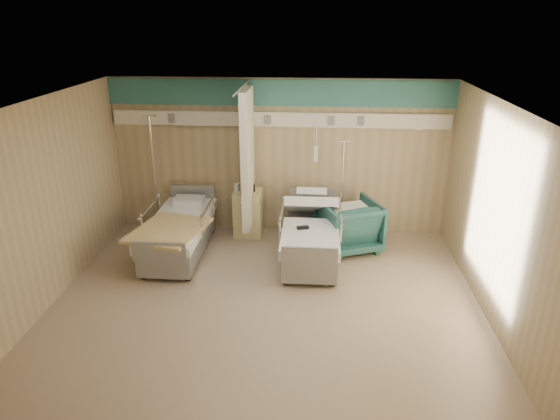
% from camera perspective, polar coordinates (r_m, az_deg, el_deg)
% --- Properties ---
extents(ground, '(6.00, 5.00, 0.00)m').
position_cam_1_polar(ground, '(7.29, -1.55, -10.06)').
color(ground, '#86765C').
rests_on(ground, ground).
extents(room_walls, '(6.04, 5.04, 2.82)m').
position_cam_1_polar(room_walls, '(6.75, -1.76, 4.69)').
color(room_walls, tan).
rests_on(room_walls, ground).
extents(bed_right, '(1.00, 2.16, 0.63)m').
position_cam_1_polar(bed_right, '(8.25, 3.49, -3.60)').
color(bed_right, silver).
rests_on(bed_right, ground).
extents(bed_left, '(1.00, 2.16, 0.63)m').
position_cam_1_polar(bed_left, '(8.55, -11.43, -3.07)').
color(bed_left, silver).
rests_on(bed_left, ground).
extents(bedside_cabinet, '(0.50, 0.48, 0.85)m').
position_cam_1_polar(bedside_cabinet, '(9.11, -3.64, -0.33)').
color(bedside_cabinet, '#CEC581').
rests_on(bedside_cabinet, ground).
extents(visitor_armchair, '(1.23, 1.24, 0.87)m').
position_cam_1_polar(visitor_armchair, '(8.62, 7.88, -1.75)').
color(visitor_armchair, '#1F4F4E').
rests_on(visitor_armchair, ground).
extents(waffle_blanket, '(0.79, 0.74, 0.07)m').
position_cam_1_polar(waffle_blanket, '(8.44, 8.07, 1.18)').
color(waffle_blanket, silver).
rests_on(waffle_blanket, visitor_armchair).
extents(iv_stand_right, '(0.32, 0.32, 1.80)m').
position_cam_1_polar(iv_stand_right, '(9.03, 6.90, -1.03)').
color(iv_stand_right, silver).
rests_on(iv_stand_right, ground).
extents(iv_stand_left, '(0.39, 0.39, 2.18)m').
position_cam_1_polar(iv_stand_left, '(9.53, -13.78, 0.21)').
color(iv_stand_left, silver).
rests_on(iv_stand_left, ground).
extents(call_remote, '(0.20, 0.13, 0.04)m').
position_cam_1_polar(call_remote, '(7.92, 2.61, -2.03)').
color(call_remote, black).
rests_on(call_remote, bed_right).
extents(tan_blanket, '(1.23, 1.43, 0.04)m').
position_cam_1_polar(tan_blanket, '(8.02, -12.60, -2.25)').
color(tan_blanket, tan).
rests_on(tan_blanket, bed_left).
extents(toiletry_bag, '(0.27, 0.21, 0.13)m').
position_cam_1_polar(toiletry_bag, '(8.94, -3.72, 2.59)').
color(toiletry_bag, black).
rests_on(toiletry_bag, bedside_cabinet).
extents(white_cup, '(0.12, 0.12, 0.13)m').
position_cam_1_polar(white_cup, '(8.97, -4.95, 2.62)').
color(white_cup, white).
rests_on(white_cup, bedside_cabinet).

